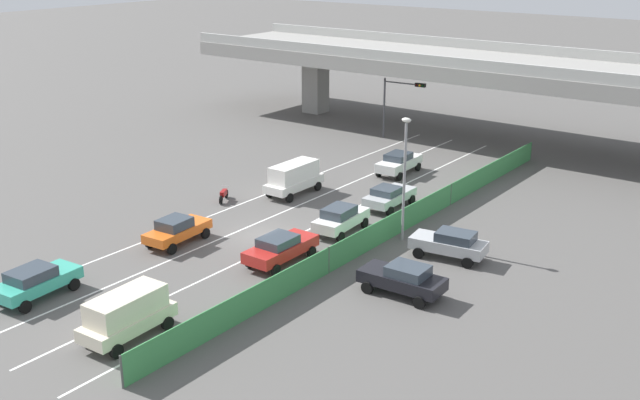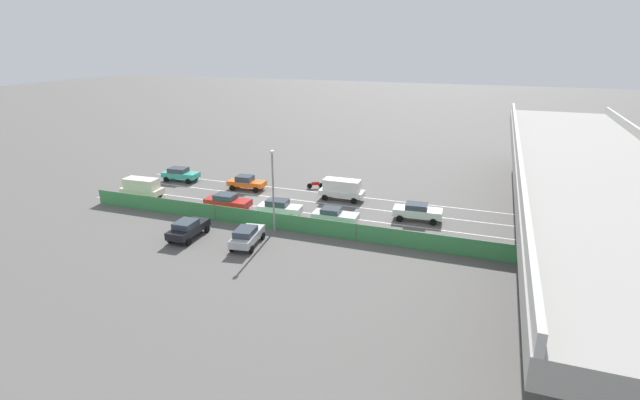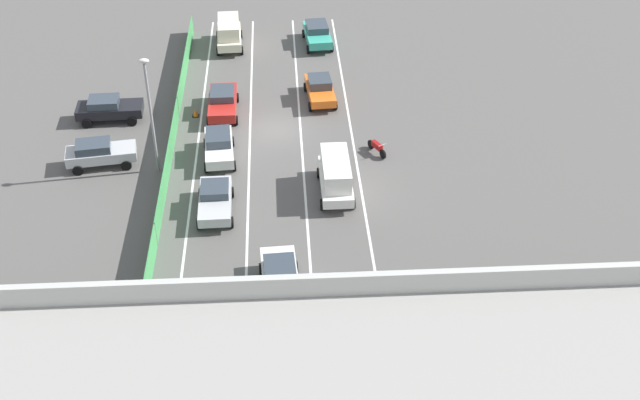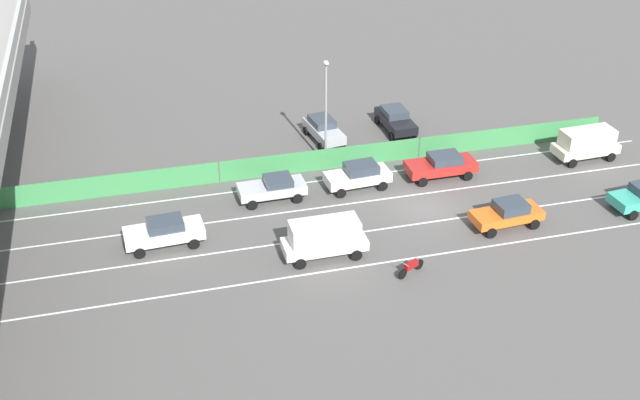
{
  "view_description": "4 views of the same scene",
  "coord_description": "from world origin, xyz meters",
  "px_view_note": "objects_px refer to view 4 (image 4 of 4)",
  "views": [
    {
      "loc": [
        28.74,
        -32.45,
        17.1
      ],
      "look_at": [
        1.47,
        3.92,
        1.52
      ],
      "focal_mm": 42.77,
      "sensor_mm": 36.0,
      "label": 1
    },
    {
      "loc": [
        43.02,
        22.11,
        16.47
      ],
      "look_at": [
        0.22,
        6.31,
        0.99
      ],
      "focal_mm": 26.75,
      "sensor_mm": 36.0,
      "label": 2
    },
    {
      "loc": [
        -0.33,
        46.98,
        27.61
      ],
      "look_at": [
        -2.41,
        9.85,
        1.18
      ],
      "focal_mm": 46.07,
      "sensor_mm": 36.0,
      "label": 3
    },
    {
      "loc": [
        -39.3,
        17.08,
        25.69
      ],
      "look_at": [
        -0.21,
        6.85,
        1.71
      ],
      "focal_mm": 44.47,
      "sensor_mm": 36.0,
      "label": 4
    }
  ],
  "objects_px": {
    "parked_wagon_silver": "(324,129)",
    "traffic_cone": "(426,161)",
    "car_van_white": "(324,237)",
    "parked_sedan_dark": "(395,119)",
    "car_van_cream": "(586,143)",
    "street_lamp": "(326,104)",
    "car_sedan_silver": "(273,187)",
    "car_sedan_white": "(358,175)",
    "car_taxi_orange": "(508,213)",
    "motorcycle": "(411,267)",
    "car_hatchback_white": "(164,231)",
    "car_sedan_red": "(442,165)"
  },
  "relations": [
    {
      "from": "parked_wagon_silver",
      "to": "traffic_cone",
      "type": "height_order",
      "value": "parked_wagon_silver"
    },
    {
      "from": "car_van_white",
      "to": "parked_sedan_dark",
      "type": "height_order",
      "value": "car_van_white"
    },
    {
      "from": "car_van_cream",
      "to": "street_lamp",
      "type": "xyz_separation_m",
      "value": [
        3.76,
        17.64,
        3.28
      ]
    },
    {
      "from": "car_sedan_silver",
      "to": "traffic_cone",
      "type": "relative_size",
      "value": 7.16
    },
    {
      "from": "car_sedan_white",
      "to": "parked_wagon_silver",
      "type": "height_order",
      "value": "car_sedan_white"
    },
    {
      "from": "car_van_white",
      "to": "traffic_cone",
      "type": "distance_m",
      "value": 13.05
    },
    {
      "from": "car_sedan_white",
      "to": "parked_sedan_dark",
      "type": "distance_m",
      "value": 9.19
    },
    {
      "from": "car_taxi_orange",
      "to": "motorcycle",
      "type": "distance_m",
      "value": 7.95
    },
    {
      "from": "street_lamp",
      "to": "car_taxi_orange",
      "type": "bearing_deg",
      "value": -140.76
    },
    {
      "from": "car_sedan_white",
      "to": "car_van_cream",
      "type": "bearing_deg",
      "value": -90.26
    },
    {
      "from": "car_hatchback_white",
      "to": "parked_wagon_silver",
      "type": "bearing_deg",
      "value": -48.69
    },
    {
      "from": "car_sedan_silver",
      "to": "traffic_cone",
      "type": "xyz_separation_m",
      "value": [
        1.9,
        -11.07,
        -0.57
      ]
    },
    {
      "from": "parked_sedan_dark",
      "to": "car_sedan_red",
      "type": "bearing_deg",
      "value": -175.66
    },
    {
      "from": "car_van_white",
      "to": "street_lamp",
      "type": "relative_size",
      "value": 0.64
    },
    {
      "from": "car_hatchback_white",
      "to": "motorcycle",
      "type": "relative_size",
      "value": 2.61
    },
    {
      "from": "car_van_white",
      "to": "car_hatchback_white",
      "type": "distance_m",
      "value": 9.28
    },
    {
      "from": "car_sedan_white",
      "to": "traffic_cone",
      "type": "relative_size",
      "value": 7.2
    },
    {
      "from": "car_van_cream",
      "to": "car_sedan_silver",
      "type": "xyz_separation_m",
      "value": [
        0.04,
        22.09,
        -0.39
      ]
    },
    {
      "from": "traffic_cone",
      "to": "car_hatchback_white",
      "type": "bearing_deg",
      "value": 106.73
    },
    {
      "from": "street_lamp",
      "to": "traffic_cone",
      "type": "xyz_separation_m",
      "value": [
        -1.82,
        -6.62,
        -4.24
      ]
    },
    {
      "from": "car_van_white",
      "to": "motorcycle",
      "type": "relative_size",
      "value": 2.69
    },
    {
      "from": "car_sedan_white",
      "to": "car_taxi_orange",
      "type": "distance_m",
      "value": 9.88
    },
    {
      "from": "car_taxi_orange",
      "to": "motorcycle",
      "type": "height_order",
      "value": "car_taxi_orange"
    },
    {
      "from": "car_sedan_silver",
      "to": "motorcycle",
      "type": "height_order",
      "value": "car_sedan_silver"
    },
    {
      "from": "motorcycle",
      "to": "parked_sedan_dark",
      "type": "bearing_deg",
      "value": -16.59
    },
    {
      "from": "street_lamp",
      "to": "car_sedan_red",
      "type": "bearing_deg",
      "value": -117.83
    },
    {
      "from": "car_taxi_orange",
      "to": "street_lamp",
      "type": "xyz_separation_m",
      "value": [
        10.38,
        8.48,
        3.64
      ]
    },
    {
      "from": "car_taxi_orange",
      "to": "car_sedan_white",
      "type": "bearing_deg",
      "value": 47.38
    },
    {
      "from": "car_van_cream",
      "to": "car_sedan_silver",
      "type": "height_order",
      "value": "car_van_cream"
    },
    {
      "from": "traffic_cone",
      "to": "car_sedan_white",
      "type": "bearing_deg",
      "value": 109.05
    },
    {
      "from": "parked_sedan_dark",
      "to": "car_van_white",
      "type": "bearing_deg",
      "value": 147.3
    },
    {
      "from": "car_van_cream",
      "to": "car_sedan_silver",
      "type": "bearing_deg",
      "value": 89.9
    },
    {
      "from": "car_van_white",
      "to": "car_sedan_red",
      "type": "bearing_deg",
      "value": -54.88
    },
    {
      "from": "street_lamp",
      "to": "traffic_cone",
      "type": "height_order",
      "value": "street_lamp"
    },
    {
      "from": "parked_wagon_silver",
      "to": "car_van_cream",
      "type": "bearing_deg",
      "value": -113.58
    },
    {
      "from": "car_van_cream",
      "to": "car_van_white",
      "type": "bearing_deg",
      "value": 108.53
    },
    {
      "from": "car_taxi_orange",
      "to": "parked_wagon_silver",
      "type": "xyz_separation_m",
      "value": [
        13.97,
        7.68,
        0.04
      ]
    },
    {
      "from": "car_sedan_white",
      "to": "car_sedan_red",
      "type": "bearing_deg",
      "value": -89.96
    },
    {
      "from": "car_taxi_orange",
      "to": "motorcycle",
      "type": "relative_size",
      "value": 2.48
    },
    {
      "from": "car_van_white",
      "to": "car_hatchback_white",
      "type": "height_order",
      "value": "car_van_white"
    },
    {
      "from": "car_van_white",
      "to": "parked_wagon_silver",
      "type": "relative_size",
      "value": 1.08
    },
    {
      "from": "car_taxi_orange",
      "to": "car_sedan_silver",
      "type": "distance_m",
      "value": 14.54
    },
    {
      "from": "car_sedan_red",
      "to": "car_sedan_white",
      "type": "relative_size",
      "value": 1.08
    },
    {
      "from": "car_sedan_silver",
      "to": "traffic_cone",
      "type": "bearing_deg",
      "value": -80.24
    },
    {
      "from": "car_van_white",
      "to": "traffic_cone",
      "type": "bearing_deg",
      "value": -47.22
    },
    {
      "from": "car_van_white",
      "to": "car_sedan_white",
      "type": "distance_m",
      "value": 8.11
    },
    {
      "from": "parked_sedan_dark",
      "to": "parked_wagon_silver",
      "type": "distance_m",
      "value": 5.61
    },
    {
      "from": "car_sedan_silver",
      "to": "street_lamp",
      "type": "distance_m",
      "value": 6.86
    },
    {
      "from": "street_lamp",
      "to": "traffic_cone",
      "type": "relative_size",
      "value": 12.44
    },
    {
      "from": "car_taxi_orange",
      "to": "parked_sedan_dark",
      "type": "xyz_separation_m",
      "value": [
        14.27,
        2.07,
        0.03
      ]
    }
  ]
}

